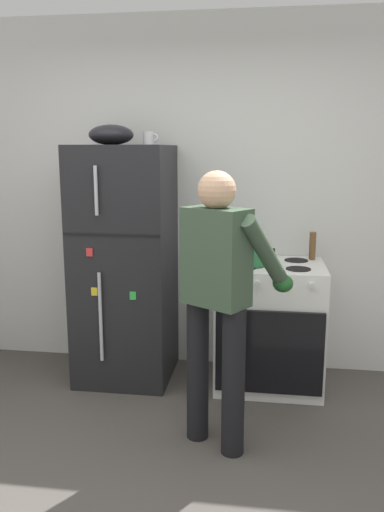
% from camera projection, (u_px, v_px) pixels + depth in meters
% --- Properties ---
extents(kitchen_wall_back, '(6.00, 0.10, 2.70)m').
position_uv_depth(kitchen_wall_back, '(204.00, 196.00, 4.07)').
color(kitchen_wall_back, silver).
rests_on(kitchen_wall_back, ground).
extents(refrigerator, '(0.68, 0.72, 1.74)m').
position_uv_depth(refrigerator, '(125.00, 264.00, 3.87)').
color(refrigerator, black).
rests_on(refrigerator, ground).
extents(stove_range, '(0.76, 0.67, 0.91)m').
position_uv_depth(stove_range, '(269.00, 325.00, 3.80)').
color(stove_range, white).
rests_on(stove_range, ground).
extents(person_cook, '(0.66, 0.70, 1.60)m').
position_uv_depth(person_cook, '(220.00, 287.00, 2.92)').
color(person_cook, black).
rests_on(person_cook, ground).
extents(red_pot, '(0.37, 0.27, 0.13)m').
position_uv_depth(red_pot, '(249.00, 255.00, 3.68)').
color(red_pot, '#236638').
rests_on(red_pot, stove_range).
extents(coffee_mug, '(0.11, 0.08, 0.10)m').
position_uv_depth(coffee_mug, '(149.00, 138.00, 3.72)').
color(coffee_mug, silver).
rests_on(coffee_mug, refrigerator).
extents(pepper_mill, '(0.05, 0.05, 0.20)m').
position_uv_depth(pepper_mill, '(312.00, 246.00, 3.85)').
color(pepper_mill, brown).
rests_on(pepper_mill, stove_range).
extents(mixing_bowl, '(0.32, 0.32, 0.14)m').
position_uv_depth(mixing_bowl, '(111.00, 135.00, 3.70)').
color(mixing_bowl, black).
rests_on(mixing_bowl, refrigerator).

